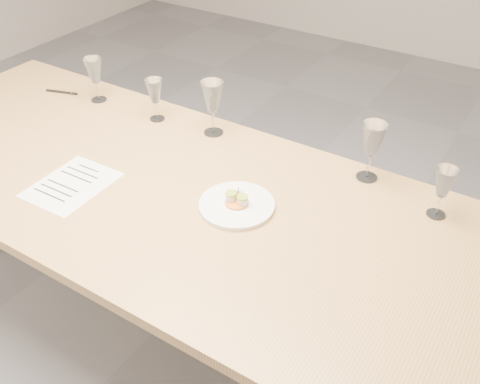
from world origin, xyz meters
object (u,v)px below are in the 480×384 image
Objects in this scene: wine_glass_1 at (155,92)px; wine_glass_0 at (94,71)px; wine_glass_3 at (373,141)px; dining_table at (150,194)px; wine_glass_2 at (212,98)px; ballpoint_pen at (62,92)px; dinner_plate at (237,204)px; wine_glass_4 at (444,184)px; recipe_sheet at (72,185)px.

wine_glass_0 is at bearing -179.30° from wine_glass_1.
wine_glass_3 is at bearing 4.25° from wine_glass_1.
dining_table is 0.45m from wine_glass_2.
ballpoint_pen is 0.54m from wine_glass_1.
wine_glass_3 is at bearing 52.79° from dinner_plate.
wine_glass_1 is at bearing 125.41° from dining_table.
wine_glass_2 reaches higher than wine_glass_4.
wine_glass_3 is 0.28m from wine_glass_4.
dining_table is 0.81m from wine_glass_3.
dinner_plate is at bearing -127.21° from wine_glass_3.
recipe_sheet is at bearing -57.62° from ballpoint_pen.
wine_glass_3 is at bearing -13.05° from ballpoint_pen.
recipe_sheet is at bearing -139.21° from dining_table.
wine_glass_3 is (0.65, 0.42, 0.22)m from dining_table.
wine_glass_1 is 0.91m from wine_glass_3.
wine_glass_1 is at bearing 151.80° from dinner_plate.
recipe_sheet is at bearing -159.95° from dinner_plate.
wine_glass_1 reaches higher than wine_glass_4.
wine_glass_2 is at bearing 7.16° from wine_glass_1.
wine_glass_0 is at bearing 179.72° from wine_glass_4.
wine_glass_0 reaches higher than dinner_plate.
wine_glass_2 reaches higher than wine_glass_1.
wine_glass_0 is (-0.58, 0.35, 0.20)m from dining_table.
wine_glass_1 is at bearing 93.98° from recipe_sheet.
wine_glass_2 is 1.24× the size of wine_glass_4.
dining_table is at bearing -159.59° from wine_glass_4.
wine_glass_2 is at bearing 177.18° from wine_glass_4.
dinner_plate is 0.70m from wine_glass_1.
recipe_sheet is 1.68× the size of wine_glass_1.
wine_glass_1 reaches higher than ballpoint_pen.
wine_glass_2 reaches higher than dining_table.
ballpoint_pen is 0.81m from wine_glass_2.
wine_glass_3 is at bearing 3.03° from wine_glass_2.
recipe_sheet is 1.69× the size of wine_glass_4.
wine_glass_0 reaches higher than wine_glass_1.
wine_glass_1 is (-0.05, 0.53, 0.12)m from recipe_sheet.
dinner_plate is 1.40× the size of wine_glass_1.
wine_glass_3 is at bearing 3.30° from wine_glass_0.
wine_glass_2 is at bearing 3.58° from wine_glass_0.
wine_glass_1 is 0.81× the size of wine_glass_2.
wine_glass_1 is 1.17m from wine_glass_4.
dining_table is 12.24× the size of wine_glass_0.
wine_glass_0 is 1.51m from wine_glass_4.
dinner_plate is 1.41× the size of wine_glass_4.
wine_glass_1 is (-0.25, 0.35, 0.19)m from dining_table.
wine_glass_3 reaches higher than wine_glass_0.
wine_glass_1 is (0.53, 0.04, 0.12)m from ballpoint_pen.
dinner_plate is 1.13× the size of wine_glass_2.
wine_glass_3 is at bearing 32.85° from dining_table.
wine_glass_0 is 0.60m from wine_glass_2.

